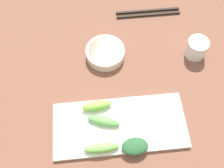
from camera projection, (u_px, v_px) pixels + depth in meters
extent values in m
cube|color=brown|center=(107.00, 98.00, 0.85)|extent=(2.10, 2.10, 0.02)
cylinder|color=silver|center=(105.00, 53.00, 0.90)|extent=(0.13, 0.13, 0.03)
cylinder|color=#482814|center=(105.00, 52.00, 0.89)|extent=(0.11, 0.11, 0.02)
cube|color=white|center=(120.00, 125.00, 0.79)|extent=(0.17, 0.38, 0.01)
ellipsoid|color=#5DA150|center=(104.00, 121.00, 0.78)|extent=(0.06, 0.10, 0.02)
ellipsoid|color=#78BB42|center=(97.00, 106.00, 0.80)|extent=(0.04, 0.09, 0.03)
ellipsoid|color=#265831|center=(135.00, 146.00, 0.75)|extent=(0.05, 0.07, 0.02)
ellipsoid|color=#6EB450|center=(102.00, 148.00, 0.74)|extent=(0.03, 0.10, 0.02)
cube|color=black|center=(147.00, 11.00, 1.00)|extent=(0.01, 0.23, 0.01)
cube|color=black|center=(148.00, 15.00, 0.99)|extent=(0.01, 0.23, 0.01)
cylinder|color=white|center=(196.00, 48.00, 0.89)|extent=(0.07, 0.07, 0.06)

